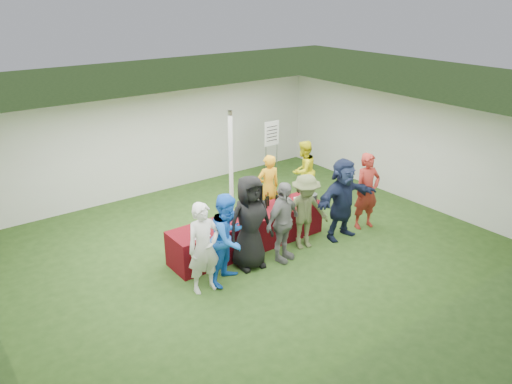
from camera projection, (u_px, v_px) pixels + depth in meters
ground at (244, 244)px, 11.00m from camera, size 60.00×60.00×0.00m
tent at (231, 168)px, 11.65m from camera, size 10.00×10.00×10.00m
serving_table at (249, 232)px, 10.75m from camera, size 3.60×0.80×0.75m
wine_bottles at (268, 202)px, 11.01m from camera, size 0.81×0.15×0.32m
wine_glasses at (235, 222)px, 10.09m from camera, size 2.77×0.14×0.16m
water_bottle at (250, 209)px, 10.68m from camera, size 0.07×0.07×0.23m
bar_towel at (300, 198)px, 11.47m from camera, size 0.25×0.18×0.03m
dump_bucket at (312, 198)px, 11.30m from camera, size 0.25×0.25×0.18m
wine_list_sign at (272, 138)px, 14.10m from camera, size 0.50×0.03×1.80m
staff_pourer at (268, 187)px, 11.96m from camera, size 0.65×0.49×1.63m
staff_back at (303, 171)px, 13.04m from camera, size 0.89×0.76×1.62m
customer_0 at (204, 248)px, 9.03m from camera, size 0.67×0.46×1.75m
customer_1 at (228, 238)px, 9.34m from camera, size 1.08×0.99×1.79m
customer_2 at (250, 223)px, 9.79m from camera, size 1.01×0.71×1.94m
customer_3 at (283, 222)px, 10.07m from camera, size 1.08×0.65×1.71m
customer_4 at (305, 212)px, 10.59m from camera, size 1.20×0.87×1.67m
customer_5 at (342, 199)px, 11.00m from camera, size 1.73×0.56×1.86m
customer_6 at (367, 191)px, 11.49m from camera, size 0.73×0.55×1.81m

